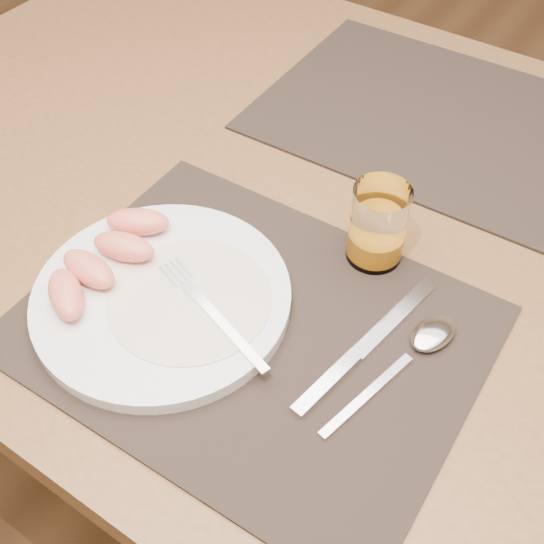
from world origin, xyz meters
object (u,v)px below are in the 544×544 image
Objects in this scene: plate at (162,297)px; knife at (356,354)px; placemat_far at (430,116)px; juice_glass at (377,228)px; table at (333,248)px; placemat_near at (251,328)px; fork at (205,304)px; spoon at (424,342)px.

knife is (0.20, 0.05, -0.01)m from plate.
plate is (-0.09, -0.47, 0.01)m from placemat_far.
juice_glass is at bearing 111.54° from knife.
plate is (-0.07, -0.25, 0.10)m from table.
placemat_near is 1.67× the size of plate.
fork is at bearing -120.48° from juice_glass.
placemat_far is (-0.01, 0.44, 0.00)m from placemat_near.
juice_glass is (0.15, 0.19, 0.03)m from plate.
spoon reaches higher than placemat_far.
placemat_far is 0.47m from plate.
fork is (0.05, 0.01, 0.01)m from plate.
plate is at bearing -165.09° from placemat_near.
fork is at bearing -95.17° from placemat_far.
fork reaches higher than table.
fork is at bearing -95.16° from table.
knife reaches higher than placemat_near.
plate is 1.58× the size of fork.
placemat_near reaches higher than table.
plate is at bearing -157.83° from spoon.
placemat_near is 2.35× the size of spoon.
plate is at bearing -105.86° from table.
placemat_near is 2.05× the size of knife.
placemat_far is at bearing 84.83° from fork.
spoon is 2.03× the size of juice_glass.
fork reaches higher than placemat_far.
knife is at bearing 14.92° from placemat_near.
spoon is at bearing 26.29° from placemat_near.
fork is 0.16m from knife.
table is 0.27m from plate.
placemat_near is 1.00× the size of placemat_far.
fork reaches higher than spoon.
juice_glass is at bearing 140.60° from spoon.
spoon is (0.20, 0.09, -0.01)m from fork.
fork reaches higher than placemat_near.
placemat_far is at bearing 90.76° from placemat_near.
knife reaches higher than placemat_far.
juice_glass is (0.08, -0.06, 0.13)m from table.
spoon is at bearing -65.98° from placemat_far.
juice_glass reaches higher than table.
spoon reaches higher than knife.
placemat_far is at bearing 79.10° from plate.
knife is (0.11, 0.03, 0.00)m from placemat_near.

